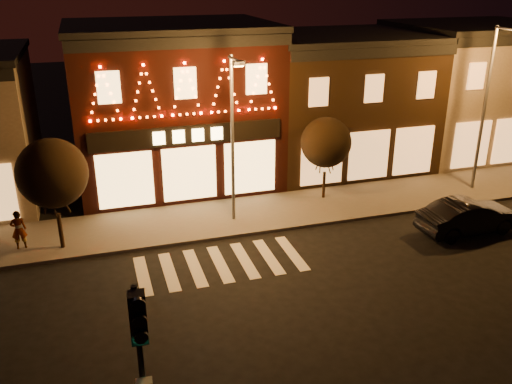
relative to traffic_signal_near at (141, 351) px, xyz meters
name	(u,v)px	position (x,y,z in m)	size (l,w,h in m)	color
ground	(249,322)	(3.79, 5.13, -3.57)	(120.00, 120.00, 0.00)	black
sidewalk_far	(241,216)	(5.79, 13.13, -3.49)	(44.00, 4.00, 0.15)	#47423D
building_pulp	(173,104)	(3.79, 19.11, 0.60)	(10.20, 8.34, 8.30)	black
building_right_a	(338,100)	(13.29, 19.12, 0.20)	(9.20, 8.28, 7.50)	#352212
building_right_b	(471,88)	(22.29, 19.12, 0.35)	(9.20, 8.28, 7.80)	#6E5F4E
traffic_signal_near	(141,351)	(0.00, 0.00, 0.00)	(0.36, 0.50, 4.84)	black
streetlamp_mid	(233,128)	(5.31, 12.55, 0.90)	(0.47, 1.68, 7.36)	#59595E
streetlamp_right	(489,97)	(18.25, 12.63, 1.37)	(0.52, 1.86, 8.16)	#59595E
tree_left	(52,173)	(-2.09, 12.16, -0.20)	(2.74, 2.74, 4.59)	black
tree_right	(326,142)	(10.27, 13.90, -0.56)	(2.44, 2.44, 4.07)	black
dark_sedan	(469,217)	(14.81, 8.67, -2.81)	(1.59, 4.56, 1.50)	black
pedestrian	(19,230)	(-3.70, 12.57, -2.59)	(0.60, 0.39, 1.65)	gray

